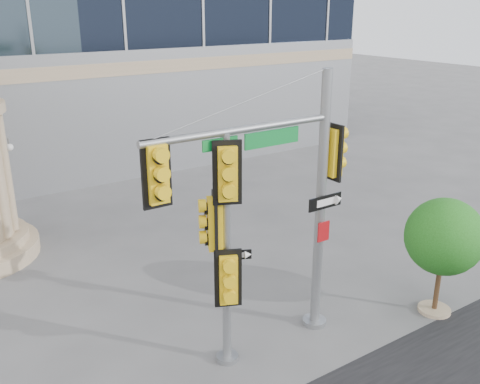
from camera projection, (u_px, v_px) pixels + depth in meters
ground at (280, 329)px, 13.84m from camera, size 120.00×120.00×0.00m
main_signal_pole at (283, 185)px, 12.09m from camera, size 5.14×0.62×6.61m
secondary_signal_pole at (224, 238)px, 11.46m from camera, size 0.93×0.92×5.48m
street_tree at (444, 239)px, 13.98m from camera, size 2.09×2.04×3.26m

